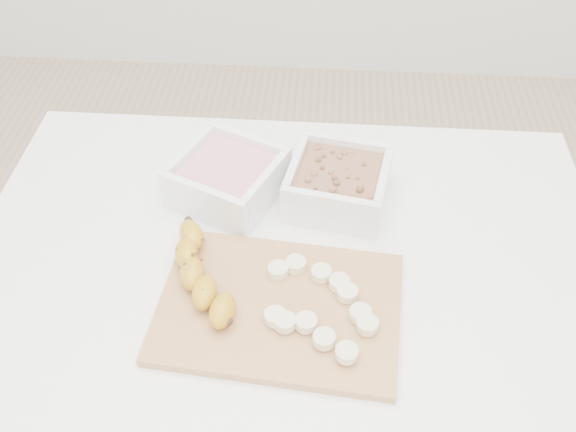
# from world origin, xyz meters

# --- Properties ---
(table) EXTENTS (1.00, 0.70, 0.75)m
(table) POSITION_xyz_m (0.00, 0.00, 0.65)
(table) COLOR white
(table) RESTS_ON ground
(bowl_yogurt) EXTENTS (0.21, 0.21, 0.07)m
(bowl_yogurt) POSITION_xyz_m (-0.11, 0.14, 0.79)
(bowl_yogurt) COLOR white
(bowl_yogurt) RESTS_ON table
(bowl_granola) EXTENTS (0.18, 0.18, 0.07)m
(bowl_granola) POSITION_xyz_m (0.08, 0.14, 0.79)
(bowl_granola) COLOR white
(bowl_granola) RESTS_ON table
(cutting_board) EXTENTS (0.36, 0.27, 0.01)m
(cutting_board) POSITION_xyz_m (-0.00, -0.10, 0.76)
(cutting_board) COLOR tan
(cutting_board) RESTS_ON table
(banana) EXTENTS (0.10, 0.21, 0.03)m
(banana) POSITION_xyz_m (-0.12, -0.07, 0.78)
(banana) COLOR #B88417
(banana) RESTS_ON cutting_board
(banana_slices) EXTENTS (0.16, 0.18, 0.02)m
(banana_slices) POSITION_xyz_m (0.06, -0.11, 0.77)
(banana_slices) COLOR beige
(banana_slices) RESTS_ON cutting_board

